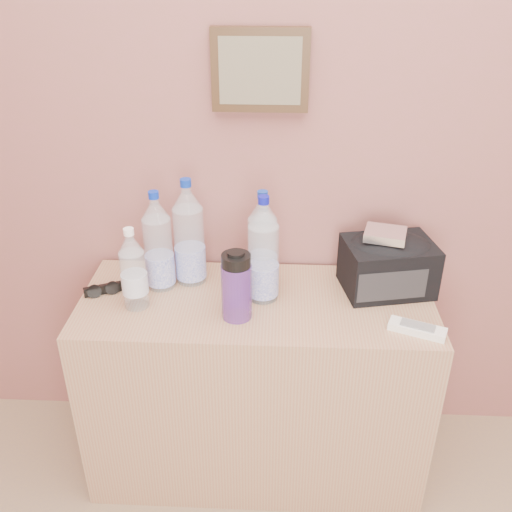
{
  "coord_description": "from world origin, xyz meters",
  "views": [
    {
      "loc": [
        -0.14,
        0.19,
        1.74
      ],
      "look_at": [
        -0.22,
        1.71,
        0.9
      ],
      "focal_mm": 40.0,
      "sensor_mm": 36.0,
      "label": 1
    }
  ],
  "objects": [
    {
      "name": "dresser",
      "position": [
        -0.22,
        1.74,
        0.36
      ],
      "size": [
        1.15,
        0.48,
        0.72
      ],
      "primitive_type": "cube",
      "color": "#A17F51",
      "rests_on": "ground"
    },
    {
      "name": "pet_large_b",
      "position": [
        -0.45,
        1.86,
        0.88
      ],
      "size": [
        0.1,
        0.1,
        0.37
      ],
      "rotation": [
        0.0,
        0.0,
        0.36
      ],
      "color": "silver",
      "rests_on": "dresser"
    },
    {
      "name": "pet_large_a",
      "position": [
        -0.54,
        1.81,
        0.87
      ],
      "size": [
        0.09,
        0.09,
        0.34
      ],
      "rotation": [
        0.0,
        0.0,
        -0.23
      ],
      "color": "silver",
      "rests_on": "dresser"
    },
    {
      "name": "pet_large_c",
      "position": [
        -0.2,
        1.83,
        0.87
      ],
      "size": [
        0.09,
        0.09,
        0.35
      ],
      "rotation": [
        0.0,
        0.0,
        0.43
      ],
      "color": "silver",
      "rests_on": "dresser"
    },
    {
      "name": "ac_remote",
      "position": [
        0.27,
        1.59,
        0.73
      ],
      "size": [
        0.18,
        0.11,
        0.02
      ],
      "primitive_type": "cube",
      "rotation": [
        0.0,
        0.0,
        -0.38
      ],
      "color": "silver",
      "rests_on": "dresser"
    },
    {
      "name": "picture_frame",
      "position": [
        -0.22,
        1.98,
        1.4
      ],
      "size": [
        0.3,
        0.03,
        0.25
      ],
      "primitive_type": null,
      "color": "#382311",
      "rests_on": "room_shell"
    },
    {
      "name": "pet_large_d",
      "position": [
        -0.2,
        1.76,
        0.88
      ],
      "size": [
        0.1,
        0.1,
        0.36
      ],
      "rotation": [
        0.0,
        0.0,
        0.34
      ],
      "color": "#D1E7FE",
      "rests_on": "dresser"
    },
    {
      "name": "foil_packet",
      "position": [
        0.19,
        1.83,
        0.93
      ],
      "size": [
        0.15,
        0.13,
        0.03
      ],
      "primitive_type": "cube",
      "rotation": [
        0.0,
        0.0,
        -0.25
      ],
      "color": "white",
      "rests_on": "toiletry_bag"
    },
    {
      "name": "sunglasses",
      "position": [
        -0.72,
        1.75,
        0.74
      ],
      "size": [
        0.13,
        0.09,
        0.03
      ],
      "primitive_type": null,
      "rotation": [
        0.0,
        0.0,
        0.42
      ],
      "color": "black",
      "rests_on": "dresser"
    },
    {
      "name": "nalgene_bottle",
      "position": [
        -0.27,
        1.65,
        0.83
      ],
      "size": [
        0.09,
        0.09,
        0.23
      ],
      "rotation": [
        0.0,
        0.0,
        0.04
      ],
      "color": "#502497",
      "rests_on": "dresser"
    },
    {
      "name": "pet_small",
      "position": [
        -0.6,
        1.69,
        0.84
      ],
      "size": [
        0.08,
        0.08,
        0.27
      ],
      "rotation": [
        0.0,
        0.0,
        -0.32
      ],
      "color": "silver",
      "rests_on": "dresser"
    },
    {
      "name": "toiletry_bag",
      "position": [
        0.21,
        1.83,
        0.82
      ],
      "size": [
        0.32,
        0.26,
        0.19
      ],
      "primitive_type": null,
      "rotation": [
        0.0,
        0.0,
        0.2
      ],
      "color": "black",
      "rests_on": "dresser"
    }
  ]
}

